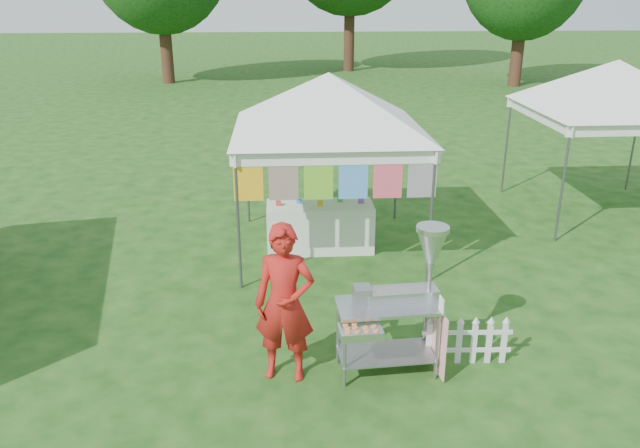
{
  "coord_description": "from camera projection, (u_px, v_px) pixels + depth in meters",
  "views": [
    {
      "loc": [
        -0.78,
        -6.44,
        4.25
      ],
      "look_at": [
        -0.25,
        1.81,
        1.1
      ],
      "focal_mm": 35.0,
      "sensor_mm": 36.0,
      "label": 1
    }
  ],
  "objects": [
    {
      "name": "vendor",
      "position": [
        285.0,
        304.0,
        6.97
      ],
      "size": [
        0.75,
        0.56,
        1.87
      ],
      "primitive_type": "imported",
      "rotation": [
        0.0,
        0.0,
        -0.17
      ],
      "color": "#AC1A15",
      "rests_on": "ground"
    },
    {
      "name": "canopy_main",
      "position": [
        329.0,
        73.0,
        9.76
      ],
      "size": [
        4.24,
        4.24,
        3.45
      ],
      "color": "#59595E",
      "rests_on": "ground"
    },
    {
      "name": "picket_fence",
      "position": [
        466.0,
        342.0,
        7.42
      ],
      "size": [
        1.08,
        0.07,
        0.56
      ],
      "rotation": [
        0.0,
        0.0,
        -0.04
      ],
      "color": "silver",
      "rests_on": "ground"
    },
    {
      "name": "ground",
      "position": [
        350.0,
        361.0,
        7.57
      ],
      "size": [
        120.0,
        120.0,
        0.0
      ],
      "primitive_type": "plane",
      "color": "#153F12",
      "rests_on": "ground"
    },
    {
      "name": "donut_cart",
      "position": [
        405.0,
        290.0,
        7.01
      ],
      "size": [
        1.28,
        0.96,
        1.79
      ],
      "rotation": [
        0.0,
        0.0,
        0.07
      ],
      "color": "gray",
      "rests_on": "ground"
    },
    {
      "name": "canopy_right",
      "position": [
        619.0,
        60.0,
        11.5
      ],
      "size": [
        4.24,
        4.24,
        3.45
      ],
      "color": "#59595E",
      "rests_on": "ground"
    },
    {
      "name": "display_table",
      "position": [
        320.0,
        227.0,
        10.66
      ],
      "size": [
        1.8,
        0.7,
        0.82
      ],
      "primitive_type": "cube",
      "color": "white",
      "rests_on": "ground"
    }
  ]
}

